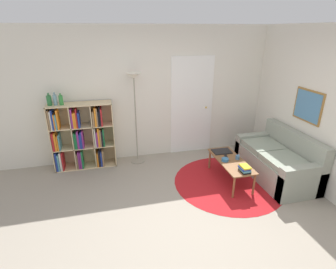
% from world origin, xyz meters
% --- Properties ---
extents(ground_plane, '(14.00, 14.00, 0.00)m').
position_xyz_m(ground_plane, '(0.00, 0.00, 0.00)').
color(ground_plane, gray).
extents(wall_back, '(7.51, 0.11, 2.60)m').
position_xyz_m(wall_back, '(0.03, 2.31, 1.29)').
color(wall_back, silver).
rests_on(wall_back, ground_plane).
extents(wall_right, '(0.08, 5.28, 2.60)m').
position_xyz_m(wall_right, '(2.28, 1.14, 1.30)').
color(wall_right, silver).
rests_on(wall_right, ground_plane).
extents(rug, '(1.89, 1.89, 0.01)m').
position_xyz_m(rug, '(0.95, 0.86, 0.00)').
color(rug, '#B2191E').
rests_on(rug, ground_plane).
extents(bookshelf, '(1.14, 0.34, 1.26)m').
position_xyz_m(bookshelf, '(-1.53, 2.09, 0.63)').
color(bookshelf, beige).
rests_on(bookshelf, ground_plane).
extents(floor_lamp, '(0.28, 0.28, 1.78)m').
position_xyz_m(floor_lamp, '(-0.49, 2.05, 1.44)').
color(floor_lamp, gray).
rests_on(floor_lamp, ground_plane).
extents(couch, '(0.80, 1.53, 0.85)m').
position_xyz_m(couch, '(1.90, 0.84, 0.29)').
color(couch, gray).
rests_on(couch, ground_plane).
extents(coffee_table, '(0.44, 1.07, 0.40)m').
position_xyz_m(coffee_table, '(1.00, 0.92, 0.36)').
color(coffee_table, brown).
rests_on(coffee_table, ground_plane).
extents(laptop, '(0.34, 0.24, 0.02)m').
position_xyz_m(laptop, '(0.98, 1.27, 0.41)').
color(laptop, black).
rests_on(laptop, coffee_table).
extents(bowl, '(0.12, 0.12, 0.05)m').
position_xyz_m(bowl, '(0.88, 0.92, 0.42)').
color(bowl, teal).
rests_on(bowl, coffee_table).
extents(book_stack_on_table, '(0.15, 0.19, 0.10)m').
position_xyz_m(book_stack_on_table, '(1.03, 0.51, 0.45)').
color(book_stack_on_table, black).
rests_on(book_stack_on_table, coffee_table).
extents(cup, '(0.07, 0.07, 0.07)m').
position_xyz_m(cup, '(1.12, 0.93, 0.44)').
color(cup, teal).
rests_on(cup, coffee_table).
extents(remote, '(0.09, 0.15, 0.02)m').
position_xyz_m(remote, '(0.97, 1.05, 0.41)').
color(remote, black).
rests_on(remote, coffee_table).
extents(bottle_left, '(0.08, 0.08, 0.22)m').
position_xyz_m(bottle_left, '(-1.98, 2.08, 1.35)').
color(bottle_left, '#236633').
rests_on(bottle_left, bookshelf).
extents(bottle_middle, '(0.06, 0.06, 0.23)m').
position_xyz_m(bottle_middle, '(-1.88, 2.08, 1.36)').
color(bottle_middle, '#6B93A3').
rests_on(bottle_middle, bookshelf).
extents(bottle_right, '(0.07, 0.07, 0.21)m').
position_xyz_m(bottle_right, '(-1.78, 2.07, 1.35)').
color(bottle_right, '#2D8438').
rests_on(bottle_right, bookshelf).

